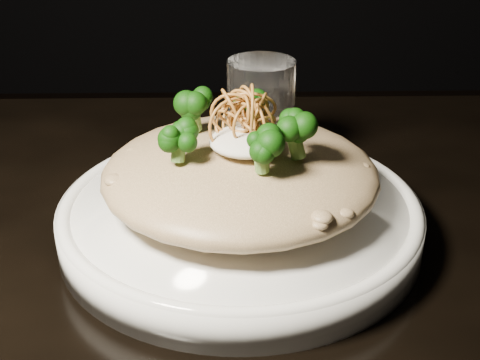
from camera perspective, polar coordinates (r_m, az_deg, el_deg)
The scene contains 7 objects.
table at distance 0.61m, azimuth -4.54°, elevation -13.73°, with size 1.10×0.80×0.75m.
plate at distance 0.59m, azimuth -0.00°, elevation -3.34°, with size 0.32×0.32×0.03m, color white.
risotto at distance 0.57m, azimuth 0.02°, elevation 0.57°, with size 0.24×0.24×0.05m, color brown.
broccoli at distance 0.55m, azimuth -0.03°, elevation 4.95°, with size 0.13×0.13×0.05m, color black, non-canonical shape.
cheese at distance 0.55m, azimuth 0.51°, elevation 3.33°, with size 0.06×0.06×0.02m, color white.
shallots at distance 0.55m, azimuth 0.58°, elevation 6.38°, with size 0.06×0.06×0.04m, color brown, non-canonical shape.
drinking_glass at distance 0.68m, azimuth 1.78°, elevation 5.28°, with size 0.07×0.07×0.12m, color silver.
Camera 1 is at (0.04, -0.46, 1.07)m, focal length 50.00 mm.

